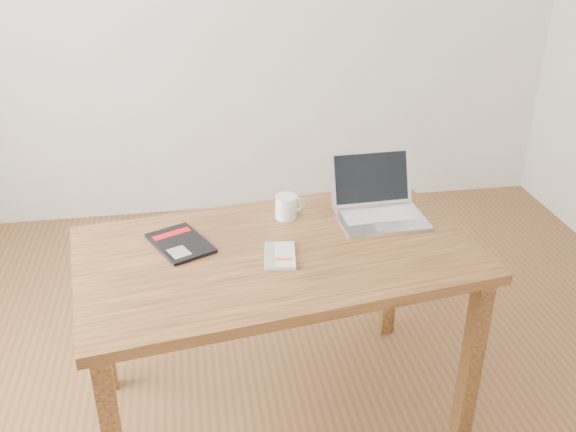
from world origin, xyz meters
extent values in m
plane|color=brown|center=(0.00, 0.00, 0.00)|extent=(4.00, 4.00, 0.00)
cube|color=brown|center=(-0.03, 0.12, 0.73)|extent=(1.50, 1.00, 0.04)
cube|color=brown|center=(0.65, -0.13, 0.35)|extent=(0.07, 0.07, 0.71)
cube|color=brown|center=(-0.71, 0.36, 0.35)|extent=(0.07, 0.07, 0.71)
cube|color=brown|center=(0.55, 0.55, 0.35)|extent=(0.07, 0.07, 0.71)
cube|color=beige|center=(-0.03, 0.06, 0.76)|extent=(0.13, 0.19, 0.01)
cube|color=white|center=(-0.03, 0.06, 0.76)|extent=(0.13, 0.18, 0.01)
cube|color=gray|center=(-0.06, 0.07, 0.76)|extent=(0.06, 0.17, 0.00)
cube|color=#D7480F|center=(-0.02, 0.02, 0.76)|extent=(0.06, 0.02, 0.00)
cube|color=black|center=(-0.37, 0.21, 0.76)|extent=(0.26, 0.30, 0.01)
cube|color=#B80D12|center=(-0.40, 0.27, 0.76)|extent=(0.14, 0.09, 0.00)
cube|color=gray|center=(-0.38, 0.13, 0.76)|extent=(0.09, 0.10, 0.00)
cube|color=silver|center=(0.40, 0.26, 0.76)|extent=(0.34, 0.24, 0.02)
cube|color=silver|center=(0.40, 0.29, 0.77)|extent=(0.29, 0.13, 0.00)
cube|color=#BCBCC1|center=(0.40, 0.19, 0.77)|extent=(0.10, 0.05, 0.00)
cube|color=silver|center=(0.39, 0.42, 0.87)|extent=(0.33, 0.09, 0.21)
cube|color=black|center=(0.39, 0.41, 0.87)|extent=(0.30, 0.08, 0.18)
cylinder|color=white|center=(0.04, 0.36, 0.80)|extent=(0.09, 0.09, 0.09)
cylinder|color=black|center=(0.04, 0.36, 0.84)|extent=(0.07, 0.07, 0.01)
torus|color=white|center=(0.09, 0.37, 0.80)|extent=(0.06, 0.03, 0.06)
camera|label=1|loc=(-0.31, -1.83, 1.90)|focal=40.00mm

